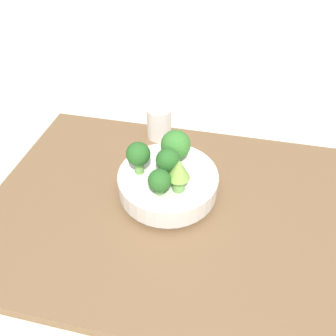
{
  "coord_description": "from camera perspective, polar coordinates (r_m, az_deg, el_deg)",
  "views": [
    {
      "loc": [
        -0.08,
        0.51,
        0.63
      ],
      "look_at": [
        0.04,
        -0.04,
        0.12
      ],
      "focal_mm": 35.0,
      "sensor_mm": 36.0,
      "label": 1
    }
  ],
  "objects": [
    {
      "name": "broccoli_floret_back",
      "position": [
        0.7,
        -1.47,
        -2.3
      ],
      "size": [
        0.05,
        0.05,
        0.06
      ],
      "color": "#609347",
      "rests_on": "bowl"
    },
    {
      "name": "broccoli_floret_center",
      "position": [
        0.74,
        -0.0,
        1.21
      ],
      "size": [
        0.06,
        0.06,
        0.07
      ],
      "color": "#7AB256",
      "rests_on": "bowl"
    },
    {
      "name": "table",
      "position": [
        0.8,
        2.21,
        -7.53
      ],
      "size": [
        0.93,
        0.62,
        0.03
      ],
      "color": "brown",
      "rests_on": "ground_plane"
    },
    {
      "name": "romanesco_piece_far",
      "position": [
        0.7,
        1.92,
        -0.73
      ],
      "size": [
        0.05,
        0.05,
        0.08
      ],
      "color": "#6BA34C",
      "rests_on": "bowl"
    },
    {
      "name": "bowl",
      "position": [
        0.79,
        -0.0,
        -2.55
      ],
      "size": [
        0.24,
        0.24,
        0.07
      ],
      "color": "silver",
      "rests_on": "table"
    },
    {
      "name": "ground_plane",
      "position": [
        0.82,
        2.18,
        -8.3
      ],
      "size": [
        6.0,
        6.0,
        0.0
      ],
      "primitive_type": "plane",
      "color": "beige"
    },
    {
      "name": "broccoli_floret_right",
      "position": [
        0.75,
        -5.2,
        2.25
      ],
      "size": [
        0.06,
        0.06,
        0.08
      ],
      "color": "#6BA34C",
      "rests_on": "bowl"
    },
    {
      "name": "cup",
      "position": [
        0.97,
        -1.55,
        7.93
      ],
      "size": [
        0.07,
        0.07,
        0.1
      ],
      "color": "silver",
      "rests_on": "table"
    },
    {
      "name": "broccoli_floret_front",
      "position": [
        0.78,
        1.33,
        4.02
      ],
      "size": [
        0.07,
        0.07,
        0.08
      ],
      "color": "#7AB256",
      "rests_on": "bowl"
    }
  ]
}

